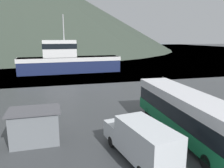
{
  "coord_description": "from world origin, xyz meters",
  "views": [
    {
      "loc": [
        -10.06,
        -7.98,
        7.09
      ],
      "look_at": [
        -3.91,
        15.01,
        2.0
      ],
      "focal_mm": 35.0,
      "sensor_mm": 36.0,
      "label": 1
    }
  ],
  "objects_px": {
    "fishing_boat": "(68,61)",
    "delivery_van": "(141,140)",
    "dock_kiosk": "(35,126)",
    "small_boat": "(112,63)",
    "tour_bus": "(186,112)"
  },
  "relations": [
    {
      "from": "dock_kiosk",
      "to": "small_boat",
      "type": "bearing_deg",
      "value": 68.38
    },
    {
      "from": "fishing_boat",
      "to": "dock_kiosk",
      "type": "relative_size",
      "value": 6.0
    },
    {
      "from": "delivery_van",
      "to": "dock_kiosk",
      "type": "height_order",
      "value": "delivery_van"
    },
    {
      "from": "delivery_van",
      "to": "small_boat",
      "type": "distance_m",
      "value": 46.28
    },
    {
      "from": "dock_kiosk",
      "to": "small_boat",
      "type": "relative_size",
      "value": 0.55
    },
    {
      "from": "fishing_boat",
      "to": "dock_kiosk",
      "type": "height_order",
      "value": "fishing_boat"
    },
    {
      "from": "tour_bus",
      "to": "fishing_boat",
      "type": "relative_size",
      "value": 0.59
    },
    {
      "from": "tour_bus",
      "to": "delivery_van",
      "type": "xyz_separation_m",
      "value": [
        -4.43,
        -2.27,
        -0.54
      ]
    },
    {
      "from": "tour_bus",
      "to": "small_boat",
      "type": "height_order",
      "value": "tour_bus"
    },
    {
      "from": "delivery_van",
      "to": "fishing_boat",
      "type": "distance_m",
      "value": 34.34
    },
    {
      "from": "small_boat",
      "to": "delivery_van",
      "type": "bearing_deg",
      "value": 96.76
    },
    {
      "from": "small_boat",
      "to": "fishing_boat",
      "type": "bearing_deg",
      "value": 61.62
    },
    {
      "from": "dock_kiosk",
      "to": "small_boat",
      "type": "height_order",
      "value": "dock_kiosk"
    },
    {
      "from": "fishing_boat",
      "to": "delivery_van",
      "type": "bearing_deg",
      "value": 0.85
    },
    {
      "from": "delivery_van",
      "to": "dock_kiosk",
      "type": "bearing_deg",
      "value": 137.56
    }
  ]
}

